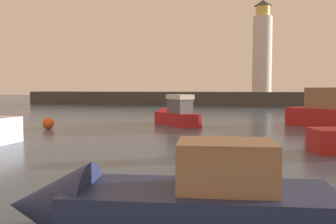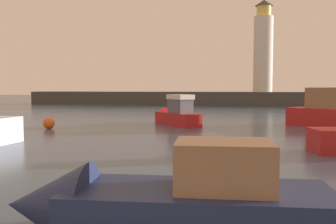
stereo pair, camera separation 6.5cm
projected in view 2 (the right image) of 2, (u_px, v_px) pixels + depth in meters
The scene contains 6 objects.
ground_plane at pixel (223, 121), 30.84m from camera, with size 220.00×220.00×0.00m, color #384C60.
breakwater at pixel (234, 99), 59.50m from camera, with size 72.17×4.99×2.26m, color #423F3D.
lighthouse at pixel (263, 49), 58.01m from camera, with size 3.07×3.07×14.82m.
motorboat_2 at pixel (174, 114), 28.04m from camera, with size 4.87×5.24×2.57m.
motorboat_3 at pixel (152, 206), 6.77m from camera, with size 6.40×2.44×2.22m.
mooring_buoy at pixel (49, 123), 25.07m from camera, with size 0.79×0.79×0.79m, color #EA5919.
Camera 2 is at (1.87, -1.56, 2.84)m, focal length 38.30 mm.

